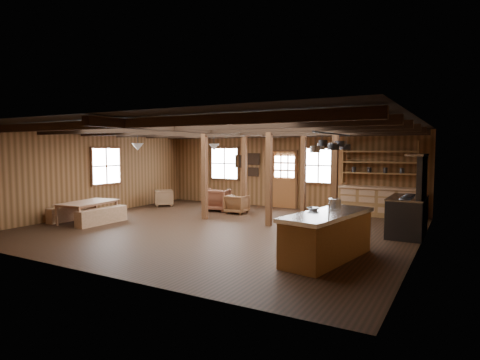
% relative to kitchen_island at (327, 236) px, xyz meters
% --- Properties ---
extents(room, '(10.04, 9.04, 2.84)m').
position_rel_kitchen_island_xyz_m(room, '(-3.51, 1.59, 0.92)').
color(room, black).
rests_on(room, ground).
extents(ceiling_joists, '(9.80, 8.82, 0.18)m').
position_rel_kitchen_island_xyz_m(ceiling_joists, '(-3.51, 1.77, 2.20)').
color(ceiling_joists, black).
rests_on(ceiling_joists, ceiling).
extents(timber_posts, '(3.95, 2.35, 2.80)m').
position_rel_kitchen_island_xyz_m(timber_posts, '(-2.99, 3.67, 0.92)').
color(timber_posts, '#402912').
rests_on(timber_posts, floor).
extents(back_door, '(1.02, 0.08, 2.15)m').
position_rel_kitchen_island_xyz_m(back_door, '(-3.51, 6.04, 0.40)').
color(back_door, brown).
rests_on(back_door, floor).
extents(window_back_left, '(1.32, 0.06, 1.32)m').
position_rel_kitchen_island_xyz_m(window_back_left, '(-6.11, 6.05, 1.12)').
color(window_back_left, white).
rests_on(window_back_left, wall_back).
extents(window_back_right, '(1.02, 0.06, 1.32)m').
position_rel_kitchen_island_xyz_m(window_back_right, '(-2.21, 6.05, 1.12)').
color(window_back_right, white).
rests_on(window_back_right, wall_back).
extents(window_left, '(0.14, 1.24, 1.32)m').
position_rel_kitchen_island_xyz_m(window_left, '(-8.47, 2.09, 1.12)').
color(window_left, white).
rests_on(window_left, wall_back).
extents(notice_boards, '(1.08, 0.03, 0.90)m').
position_rel_kitchen_island_xyz_m(notice_boards, '(-5.01, 6.05, 1.16)').
color(notice_boards, white).
rests_on(notice_boards, wall_back).
extents(back_counter, '(2.55, 0.60, 2.45)m').
position_rel_kitchen_island_xyz_m(back_counter, '(-0.11, 5.80, 0.12)').
color(back_counter, brown).
rests_on(back_counter, floor).
extents(pendant_lamps, '(1.86, 2.36, 0.66)m').
position_rel_kitchen_island_xyz_m(pendant_lamps, '(-5.76, 2.59, 1.77)').
color(pendant_lamps, '#29292C').
rests_on(pendant_lamps, ceiling).
extents(pot_rack, '(0.42, 3.00, 0.46)m').
position_rel_kitchen_island_xyz_m(pot_rack, '(-0.46, 1.99, 1.80)').
color(pot_rack, '#29292C').
rests_on(pot_rack, ceiling).
extents(kitchen_island, '(1.30, 2.61, 1.20)m').
position_rel_kitchen_island_xyz_m(kitchen_island, '(0.00, 0.00, 0.00)').
color(kitchen_island, brown).
rests_on(kitchen_island, floor).
extents(step_stool, '(0.41, 0.30, 0.35)m').
position_rel_kitchen_island_xyz_m(step_stool, '(-1.35, 2.05, -0.30)').
color(step_stool, brown).
rests_on(step_stool, floor).
extents(commercial_range, '(0.86, 1.67, 2.07)m').
position_rel_kitchen_island_xyz_m(commercial_range, '(1.13, 3.13, 0.18)').
color(commercial_range, '#29292C').
rests_on(commercial_range, floor).
extents(dining_table, '(1.21, 1.87, 0.62)m').
position_rel_kitchen_island_xyz_m(dining_table, '(-7.41, 0.45, -0.17)').
color(dining_table, '#986545').
rests_on(dining_table, floor).
extents(bench_wall, '(0.30, 1.62, 0.45)m').
position_rel_kitchen_island_xyz_m(bench_wall, '(-8.16, 0.45, -0.26)').
color(bench_wall, brown).
rests_on(bench_wall, floor).
extents(bench_aisle, '(0.31, 1.67, 0.46)m').
position_rel_kitchen_island_xyz_m(bench_aisle, '(-6.87, 0.45, -0.25)').
color(bench_aisle, brown).
rests_on(bench_aisle, floor).
extents(armchair_a, '(1.01, 1.03, 0.78)m').
position_rel_kitchen_island_xyz_m(armchair_a, '(-5.32, 4.22, -0.09)').
color(armchair_a, brown).
rests_on(armchair_a, floor).
extents(armchair_b, '(0.70, 0.72, 0.63)m').
position_rel_kitchen_island_xyz_m(armchair_b, '(-4.39, 4.05, -0.16)').
color(armchair_b, brown).
rests_on(armchair_b, floor).
extents(armchair_c, '(0.96, 0.96, 0.63)m').
position_rel_kitchen_island_xyz_m(armchair_c, '(-7.71, 4.22, -0.16)').
color(armchair_c, brown).
rests_on(armchair_c, floor).
extents(counter_pot, '(0.26, 0.26, 0.16)m').
position_rel_kitchen_island_xyz_m(counter_pot, '(-0.14, 0.95, 0.54)').
color(counter_pot, '#B2B5B9').
rests_on(counter_pot, kitchen_island).
extents(bowl, '(0.29, 0.29, 0.06)m').
position_rel_kitchen_island_xyz_m(bowl, '(-0.35, 0.14, 0.49)').
color(bowl, silver).
rests_on(bowl, kitchen_island).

